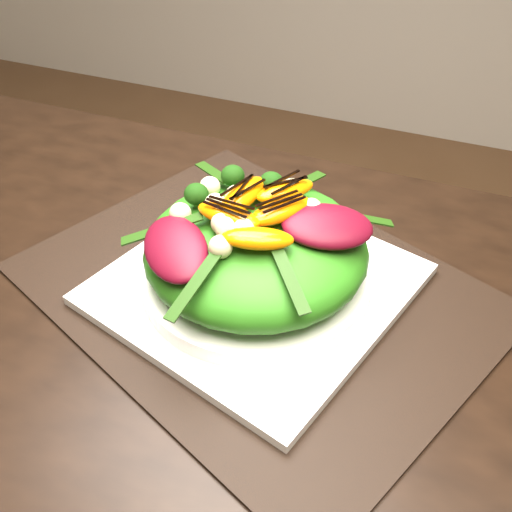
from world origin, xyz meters
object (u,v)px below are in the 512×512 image
at_px(placemat, 256,289).
at_px(salad_bowl, 256,274).
at_px(plate_base, 256,284).
at_px(orange_segment, 244,189).
at_px(lettuce_mound, 256,248).

height_order(placemat, salad_bowl, salad_bowl).
height_order(plate_base, orange_segment, orange_segment).
height_order(placemat, lettuce_mound, lettuce_mound).
distance_m(plate_base, lettuce_mound, 0.05).
relative_size(placemat, salad_bowl, 1.95).
height_order(salad_bowl, lettuce_mound, lettuce_mound).
distance_m(placemat, orange_segment, 0.10).
bearing_deg(lettuce_mound, plate_base, 90.00).
bearing_deg(lettuce_mound, placemat, 0.00).
relative_size(placemat, lettuce_mound, 2.06).
height_order(lettuce_mound, orange_segment, orange_segment).
bearing_deg(lettuce_mound, orange_segment, 129.12).
bearing_deg(placemat, orange_segment, 129.12).
bearing_deg(salad_bowl, lettuce_mound, -90.00).
bearing_deg(orange_segment, plate_base, -50.88).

